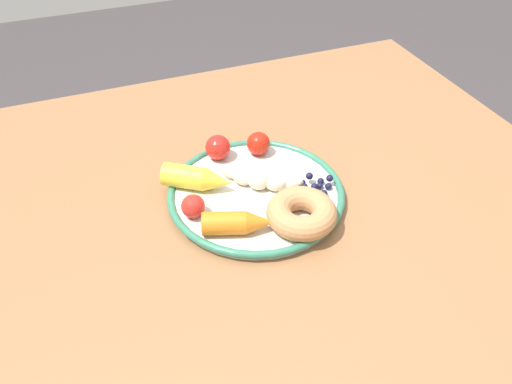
# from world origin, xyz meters

# --- Properties ---
(dining_table) EXTENTS (0.98, 0.97, 0.74)m
(dining_table) POSITION_xyz_m (0.00, 0.00, 0.65)
(dining_table) COLOR #94643F
(dining_table) RESTS_ON ground_plane
(plate) EXTENTS (0.28, 0.28, 0.02)m
(plate) POSITION_xyz_m (0.05, -0.04, 0.75)
(plate) COLOR silver
(plate) RESTS_ON dining_table
(banana) EXTENTS (0.12, 0.10, 0.03)m
(banana) POSITION_xyz_m (0.04, -0.06, 0.77)
(banana) COLOR beige
(banana) RESTS_ON plate
(carrot_orange) EXTENTS (0.11, 0.07, 0.03)m
(carrot_orange) POSITION_xyz_m (0.10, 0.03, 0.77)
(carrot_orange) COLOR orange
(carrot_orange) RESTS_ON plate
(carrot_yellow) EXTENTS (0.11, 0.09, 0.04)m
(carrot_yellow) POSITION_xyz_m (0.13, -0.09, 0.77)
(carrot_yellow) COLOR yellow
(carrot_yellow) RESTS_ON plate
(donut) EXTENTS (0.12, 0.12, 0.04)m
(donut) POSITION_xyz_m (0.01, 0.05, 0.77)
(donut) COLOR tan
(donut) RESTS_ON plate
(blueberry_pile) EXTENTS (0.06, 0.05, 0.02)m
(blueberry_pile) POSITION_xyz_m (-0.04, -0.01, 0.76)
(blueberry_pile) COLOR #191638
(blueberry_pile) RESTS_ON plate
(tomato_near) EXTENTS (0.04, 0.04, 0.04)m
(tomato_near) POSITION_xyz_m (0.01, -0.14, 0.78)
(tomato_near) COLOR red
(tomato_near) RESTS_ON plate
(tomato_mid) EXTENTS (0.04, 0.04, 0.04)m
(tomato_mid) POSITION_xyz_m (0.15, -0.03, 0.77)
(tomato_mid) COLOR red
(tomato_mid) RESTS_ON plate
(tomato_far) EXTENTS (0.04, 0.04, 0.04)m
(tomato_far) POSITION_xyz_m (0.07, -0.15, 0.78)
(tomato_far) COLOR red
(tomato_far) RESTS_ON plate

